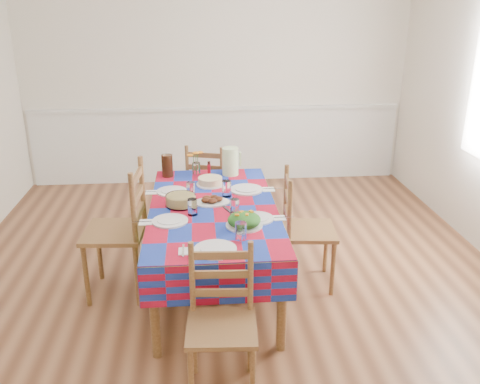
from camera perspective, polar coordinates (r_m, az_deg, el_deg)
name	(u,v)px	position (r m, az deg, el deg)	size (l,w,h in m)	color
room	(231,115)	(3.60, -1.01, 8.61)	(4.58, 5.08, 2.78)	brown
wainscot	(217,142)	(6.22, -2.56, 5.61)	(4.41, 0.06, 0.92)	white
dining_table	(213,216)	(3.78, -3.02, -2.66)	(0.94, 1.75, 0.68)	brown
setting_near_head	(224,243)	(3.14, -1.84, -5.72)	(0.43, 0.29, 0.13)	silver
setting_left_near	(177,216)	(3.55, -7.03, -2.66)	(0.45, 0.27, 0.12)	silver
setting_left_far	(178,191)	(4.02, -7.00, 0.17)	(0.44, 0.26, 0.12)	silver
setting_right_near	(250,214)	(3.56, 1.08, -2.47)	(0.44, 0.25, 0.11)	silver
setting_right_far	(240,189)	(4.01, 0.01, 0.32)	(0.50, 0.29, 0.13)	silver
meat_platter	(212,201)	(3.81, -3.22, -0.96)	(0.27, 0.19, 0.05)	silver
salad_platter	(244,221)	(3.41, 0.47, -3.23)	(0.25, 0.25, 0.10)	silver
pasta_bowl	(181,200)	(3.78, -6.67, -0.92)	(0.23, 0.23, 0.08)	white
cake	(210,181)	(4.18, -3.36, 1.20)	(0.23, 0.23, 0.06)	silver
serving_utensils	(231,210)	(3.67, -0.96, -2.05)	(0.13, 0.28, 0.01)	black
flower_vase	(196,165)	(4.39, -4.96, 2.98)	(0.14, 0.12, 0.23)	white
hot_sauce	(209,168)	(4.41, -3.50, 2.67)	(0.03, 0.03, 0.12)	#B70E1D
green_pitcher	(230,161)	(4.40, -1.09, 3.46)	(0.14, 0.14, 0.24)	#CFF2AA
tea_pitcher	(167,166)	(4.41, -8.17, 2.95)	(0.10, 0.10, 0.19)	black
name_card	(217,259)	(3.00, -2.63, -7.48)	(0.07, 0.02, 0.02)	silver
chair_near	(222,323)	(2.91, -2.08, -14.53)	(0.40, 0.39, 0.87)	brown
chair_far	(208,187)	(4.87, -3.58, 0.52)	(0.47, 0.45, 0.87)	brown
chair_left	(121,231)	(3.87, -13.26, -4.34)	(0.46, 0.48, 1.02)	brown
chair_right	(304,230)	(3.93, 7.19, -4.30)	(0.43, 0.44, 0.92)	brown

